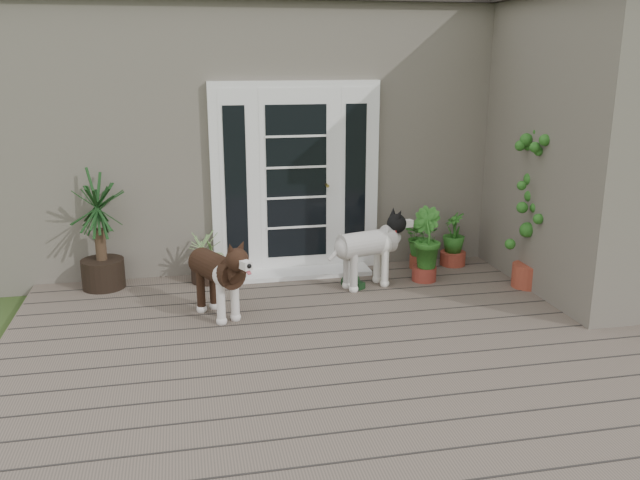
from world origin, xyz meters
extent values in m
cube|color=#6B5B4C|center=(0.00, 0.40, 0.06)|extent=(6.20, 4.60, 0.12)
cube|color=#665E54|center=(0.00, 4.65, 1.55)|extent=(7.40, 4.00, 3.10)
cube|color=#2D2826|center=(0.00, 4.65, 3.20)|extent=(7.60, 4.20, 0.20)
cube|color=#665E54|center=(2.90, 1.50, 1.55)|extent=(1.60, 2.40, 3.10)
cube|color=white|center=(-0.20, 2.60, 1.19)|extent=(1.90, 0.14, 2.15)
cube|color=white|center=(-0.20, 2.40, 0.14)|extent=(1.60, 0.40, 0.05)
imported|color=#225418|center=(1.23, 2.36, 0.38)|extent=(0.52, 0.52, 0.53)
imported|color=#265418|center=(1.12, 1.92, 0.42)|extent=(0.49, 0.49, 0.60)
imported|color=#18541B|center=(1.65, 2.40, 0.37)|extent=(0.33, 0.33, 0.49)
camera|label=1|loc=(-1.45, -4.71, 2.52)|focal=37.41mm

